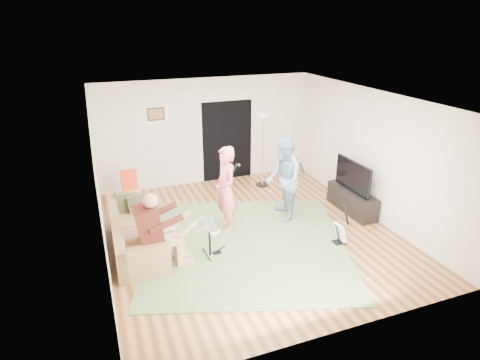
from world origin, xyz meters
name	(u,v)px	position (x,y,z in m)	size (l,w,h in m)	color
floor	(250,232)	(0.00, 0.00, 0.00)	(6.00, 6.00, 0.00)	brown
walls	(251,170)	(0.00, 0.00, 1.35)	(5.50, 6.00, 2.70)	silver
ceiling	(252,99)	(0.00, 0.00, 2.70)	(6.00, 6.00, 0.00)	white
window_blinds	(97,175)	(-2.74, 0.20, 1.55)	(2.05, 2.05, 0.00)	#9A612F
doorway	(227,141)	(0.55, 2.99, 1.05)	(2.10, 2.10, 0.00)	black
picture_frame	(156,114)	(-1.25, 2.99, 1.90)	(0.42, 0.03, 0.32)	#3F2314
area_rug	(246,244)	(-0.24, -0.41, 0.01)	(3.70, 3.81, 0.02)	#5B7446
sofa	(132,238)	(-2.29, 0.13, 0.28)	(0.86, 2.09, 0.85)	#9C774E
drummer	(161,238)	(-1.87, -0.52, 0.54)	(0.90, 0.50, 1.38)	#511E16
drum_kit	(210,242)	(-1.00, -0.52, 0.29)	(0.36, 0.64, 0.66)	black
singer	(226,190)	(-0.41, 0.30, 0.88)	(0.64, 0.42, 1.77)	#F86B76
microphone	(235,168)	(-0.21, 0.30, 1.32)	(0.06, 0.06, 0.24)	black
guitarist	(283,180)	(0.87, 0.34, 0.90)	(0.88, 0.68, 1.80)	#7393A8
guitar_held	(293,164)	(1.07, 0.34, 1.23)	(0.12, 0.60, 0.26)	white
guitar_spare	(340,232)	(1.45, -0.99, 0.24)	(0.30, 0.27, 0.84)	black
torchiere_lamp	(263,138)	(1.23, 2.21, 1.27)	(0.33, 0.33, 1.86)	black
dining_chair	(132,195)	(-2.08, 2.01, 0.31)	(0.41, 0.43, 0.88)	tan
tv_cabinet	(352,201)	(2.50, 0.12, 0.25)	(0.40, 1.40, 0.50)	black
television	(353,176)	(2.45, 0.12, 0.85)	(0.06, 1.17, 0.67)	black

